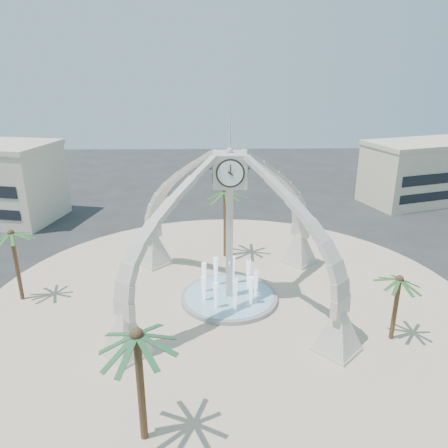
{
  "coord_description": "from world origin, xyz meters",
  "views": [
    {
      "loc": [
        -1.13,
        -31.89,
        18.32
      ],
      "look_at": [
        -0.38,
        2.0,
        5.99
      ],
      "focal_mm": 35.0,
      "sensor_mm": 36.0,
      "label": 1
    }
  ],
  "objects_px": {
    "fountain": "(229,297)",
    "palm_east": "(400,280)",
    "palm_north": "(226,192)",
    "palm_south": "(137,336)",
    "clock_tower": "(229,227)",
    "palm_west": "(11,234)"
  },
  "relations": [
    {
      "from": "palm_north",
      "to": "palm_south",
      "type": "xyz_separation_m",
      "value": [
        -4.8,
        -23.02,
        -0.54
      ]
    },
    {
      "from": "clock_tower",
      "to": "palm_south",
      "type": "distance_m",
      "value": 15.01
    },
    {
      "from": "palm_east",
      "to": "clock_tower",
      "type": "bearing_deg",
      "value": 153.09
    },
    {
      "from": "palm_west",
      "to": "palm_east",
      "type": "bearing_deg",
      "value": -12.28
    },
    {
      "from": "palm_west",
      "to": "fountain",
      "type": "bearing_deg",
      "value": -1.53
    },
    {
      "from": "palm_west",
      "to": "palm_south",
      "type": "height_order",
      "value": "palm_south"
    },
    {
      "from": "fountain",
      "to": "palm_east",
      "type": "distance_m",
      "value": 13.45
    },
    {
      "from": "clock_tower",
      "to": "palm_south",
      "type": "xyz_separation_m",
      "value": [
        -4.89,
        -14.19,
        -0.24
      ]
    },
    {
      "from": "clock_tower",
      "to": "palm_east",
      "type": "distance_m",
      "value": 12.84
    },
    {
      "from": "clock_tower",
      "to": "palm_north",
      "type": "distance_m",
      "value": 8.83
    },
    {
      "from": "fountain",
      "to": "palm_south",
      "type": "xyz_separation_m",
      "value": [
        -4.89,
        -14.19,
        5.97
      ]
    },
    {
      "from": "palm_east",
      "to": "palm_north",
      "type": "distance_m",
      "value": 18.64
    },
    {
      "from": "palm_east",
      "to": "palm_north",
      "type": "xyz_separation_m",
      "value": [
        -11.42,
        14.58,
        2.1
      ]
    },
    {
      "from": "clock_tower",
      "to": "fountain",
      "type": "xyz_separation_m",
      "value": [
        0.0,
        0.0,
        -6.2
      ]
    },
    {
      "from": "palm_east",
      "to": "palm_west",
      "type": "relative_size",
      "value": 0.82
    },
    {
      "from": "palm_west",
      "to": "palm_south",
      "type": "bearing_deg",
      "value": -49.97
    },
    {
      "from": "palm_west",
      "to": "palm_north",
      "type": "xyz_separation_m",
      "value": [
        17.11,
        8.36,
        0.96
      ]
    },
    {
      "from": "palm_west",
      "to": "palm_north",
      "type": "height_order",
      "value": "palm_north"
    },
    {
      "from": "palm_east",
      "to": "palm_south",
      "type": "height_order",
      "value": "palm_south"
    },
    {
      "from": "fountain",
      "to": "palm_west",
      "type": "distance_m",
      "value": 18.07
    },
    {
      "from": "fountain",
      "to": "palm_south",
      "type": "height_order",
      "value": "palm_south"
    },
    {
      "from": "fountain",
      "to": "palm_north",
      "type": "bearing_deg",
      "value": 90.57
    }
  ]
}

